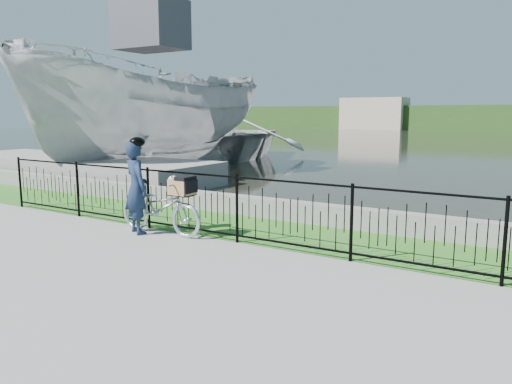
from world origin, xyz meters
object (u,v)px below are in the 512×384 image
Objects in this scene: cyclist at (136,186)px; boat_far at (217,138)px; bicycle_rig at (161,207)px; boat_near at (153,113)px; dock at (76,168)px.

boat_far reaches higher than cyclist.
bicycle_rig is at bearing 27.02° from cyclist.
boat_near is at bearing 134.07° from bicycle_rig.
boat_far reaches higher than bicycle_rig.
boat_far reaches higher than dock.
boat_near reaches higher than dock.
boat_far is (-7.28, 12.23, 0.12)m from cyclist.
bicycle_rig is 0.56m from cyclist.
cyclist reaches higher than dock.
dock is at bearing 151.31° from bicycle_rig.
bicycle_rig is at bearing -45.93° from boat_near.
dock is 5.49× the size of bicycle_rig.
boat_near is (-6.12, 6.32, 1.62)m from bicycle_rig.
boat_far is (-7.66, 12.03, 0.49)m from bicycle_rig.
boat_far is at bearing 122.49° from bicycle_rig.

